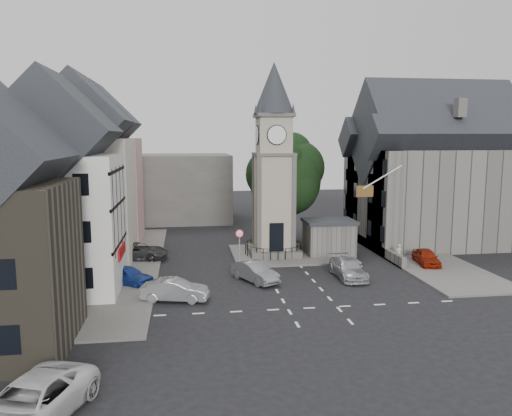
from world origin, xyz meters
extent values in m
plane|color=black|center=(0.00, 0.00, 0.00)|extent=(120.00, 120.00, 0.00)
cube|color=#595651|center=(-12.50, 6.00, 0.07)|extent=(6.00, 30.00, 0.14)
cube|color=#595651|center=(12.00, 8.00, 0.07)|extent=(6.00, 26.00, 0.14)
cube|color=#595651|center=(1.50, 8.00, 0.08)|extent=(10.00, 8.00, 0.16)
cube|color=silver|center=(0.00, -5.50, 0.01)|extent=(20.00, 8.00, 0.01)
cube|color=#4C4944|center=(0.00, 8.00, 0.35)|extent=(4.20, 4.20, 0.70)
torus|color=black|center=(0.00, 8.00, 1.08)|extent=(4.86, 4.86, 0.06)
cube|color=gray|center=(0.00, 8.00, 4.70)|extent=(3.00, 3.00, 8.00)
cube|color=black|center=(0.00, 6.55, 1.90)|extent=(1.20, 0.25, 2.40)
cube|color=#4C4944|center=(0.00, 8.00, 8.70)|extent=(3.30, 3.30, 0.25)
cube|color=gray|center=(0.00, 8.00, 10.30)|extent=(2.70, 2.70, 3.20)
cylinder|color=white|center=(0.00, 6.60, 10.30)|extent=(1.50, 0.12, 1.50)
cube|color=#4C4944|center=(0.00, 8.00, 11.90)|extent=(3.10, 3.10, 0.30)
cone|color=black|center=(0.00, 8.00, 14.15)|extent=(3.40, 3.40, 4.20)
cube|color=#575450|center=(4.80, 7.50, 1.40)|extent=(4.00, 3.00, 2.80)
cube|color=black|center=(4.80, 7.50, 2.95)|extent=(4.30, 3.30, 0.25)
cylinder|color=black|center=(2.00, 13.00, 2.20)|extent=(0.70, 0.70, 4.40)
cylinder|color=black|center=(-3.20, 5.50, 1.25)|extent=(0.10, 0.10, 2.50)
cone|color=#A50C0C|center=(-3.20, 5.40, 2.50)|extent=(0.70, 0.06, 0.70)
cone|color=white|center=(-3.20, 5.38, 2.50)|extent=(0.54, 0.04, 0.54)
cube|color=tan|center=(-15.50, 16.00, 5.00)|extent=(7.50, 7.00, 10.00)
cube|color=beige|center=(-15.50, 8.00, 5.00)|extent=(7.50, 7.00, 10.00)
cube|color=silver|center=(-15.50, 0.00, 4.50)|extent=(7.50, 7.00, 9.00)
cube|color=#4C4944|center=(-12.00, 28.00, 4.00)|extent=(20.00, 10.00, 8.00)
cube|color=#575450|center=(16.00, 11.00, 4.50)|extent=(14.00, 10.00, 9.00)
cube|color=#575450|center=(9.80, 7.50, 4.50)|extent=(1.60, 4.40, 9.00)
cube|color=#575450|center=(9.80, 14.50, 4.50)|extent=(1.60, 4.40, 9.00)
cube|color=#575450|center=(9.20, 10.00, 0.45)|extent=(0.40, 16.00, 0.90)
cylinder|color=white|center=(8.00, 4.00, 7.00)|extent=(3.17, 0.10, 1.89)
plane|color=#B21414|center=(6.60, 4.00, 5.90)|extent=(1.40, 0.00, 1.40)
imported|color=navy|center=(-11.50, 0.96, 0.66)|extent=(4.06, 3.52, 1.32)
imported|color=#9A9DA2|center=(-8.18, -2.97, 0.69)|extent=(4.40, 2.31, 1.38)
imported|color=#323235|center=(-11.50, 8.00, 0.72)|extent=(5.51, 3.19, 1.44)
imported|color=gray|center=(-2.65, 0.50, 0.69)|extent=(3.29, 4.38, 1.38)
imported|color=#A9AAB1|center=(4.18, 0.50, 0.68)|extent=(1.96, 4.68, 1.35)
imported|color=maroon|center=(11.50, 3.00, 0.65)|extent=(2.16, 4.00, 1.29)
imported|color=silver|center=(-13.00, -16.00, 0.80)|extent=(4.48, 6.31, 1.60)
imported|color=#BDAA9C|center=(9.65, 4.09, 0.77)|extent=(0.64, 0.51, 1.54)
camera|label=1|loc=(-7.40, -33.41, 10.16)|focal=35.00mm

